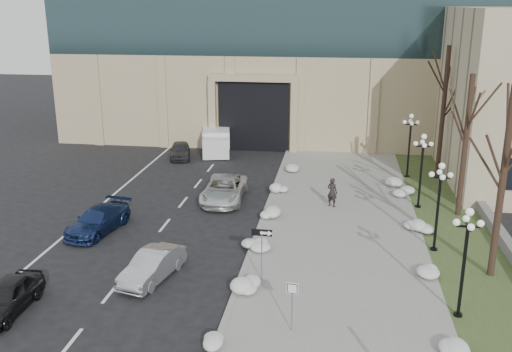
{
  "coord_description": "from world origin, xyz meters",
  "views": [
    {
      "loc": [
        3.13,
        -15.48,
        12.3
      ],
      "look_at": [
        -1.04,
        13.07,
        3.5
      ],
      "focal_mm": 40.0,
      "sensor_mm": 36.0,
      "label": 1
    }
  ],
  "objects_px": {
    "keep_sign": "(292,297)",
    "lamppost_a": "(466,248)",
    "car_c": "(98,220)",
    "pedestrian": "(332,192)",
    "one_way_sign": "(265,239)",
    "lamppost_c": "(422,161)",
    "lamppost_b": "(439,195)",
    "car_a": "(7,297)",
    "car_e": "(180,150)",
    "box_truck": "(216,140)",
    "car_b": "(152,266)",
    "lamppost_d": "(410,137)",
    "car_d": "(224,189)"
  },
  "relations": [
    {
      "from": "car_d",
      "to": "lamppost_c",
      "type": "distance_m",
      "value": 12.48
    },
    {
      "from": "one_way_sign",
      "to": "keep_sign",
      "type": "relative_size",
      "value": 1.21
    },
    {
      "from": "car_c",
      "to": "one_way_sign",
      "type": "distance_m",
      "value": 11.15
    },
    {
      "from": "car_d",
      "to": "pedestrian",
      "type": "distance_m",
      "value": 6.95
    },
    {
      "from": "car_b",
      "to": "box_truck",
      "type": "xyz_separation_m",
      "value": [
        -2.07,
        23.76,
        0.31
      ]
    },
    {
      "from": "box_truck",
      "to": "keep_sign",
      "type": "bearing_deg",
      "value": -83.47
    },
    {
      "from": "car_d",
      "to": "car_e",
      "type": "xyz_separation_m",
      "value": [
        -5.65,
        9.84,
        -0.09
      ]
    },
    {
      "from": "car_b",
      "to": "lamppost_c",
      "type": "height_order",
      "value": "lamppost_c"
    },
    {
      "from": "pedestrian",
      "to": "box_truck",
      "type": "bearing_deg",
      "value": -27.13
    },
    {
      "from": "car_c",
      "to": "car_e",
      "type": "bearing_deg",
      "value": 99.49
    },
    {
      "from": "pedestrian",
      "to": "box_truck",
      "type": "relative_size",
      "value": 0.27
    },
    {
      "from": "car_c",
      "to": "one_way_sign",
      "type": "relative_size",
      "value": 1.8
    },
    {
      "from": "pedestrian",
      "to": "one_way_sign",
      "type": "height_order",
      "value": "one_way_sign"
    },
    {
      "from": "pedestrian",
      "to": "box_truck",
      "type": "distance_m",
      "value": 16.41
    },
    {
      "from": "car_d",
      "to": "lamppost_a",
      "type": "xyz_separation_m",
      "value": [
        12.26,
        -12.75,
        2.32
      ]
    },
    {
      "from": "keep_sign",
      "to": "lamppost_c",
      "type": "distance_m",
      "value": 16.55
    },
    {
      "from": "car_a",
      "to": "one_way_sign",
      "type": "relative_size",
      "value": 1.54
    },
    {
      "from": "lamppost_b",
      "to": "lamppost_c",
      "type": "bearing_deg",
      "value": 90.0
    },
    {
      "from": "pedestrian",
      "to": "keep_sign",
      "type": "relative_size",
      "value": 0.85
    },
    {
      "from": "car_b",
      "to": "one_way_sign",
      "type": "xyz_separation_m",
      "value": [
        5.2,
        0.4,
        1.48
      ]
    },
    {
      "from": "car_e",
      "to": "lamppost_b",
      "type": "xyz_separation_m",
      "value": [
        17.91,
        -16.09,
        2.41
      ]
    },
    {
      "from": "box_truck",
      "to": "one_way_sign",
      "type": "relative_size",
      "value": 2.57
    },
    {
      "from": "car_b",
      "to": "car_d",
      "type": "bearing_deg",
      "value": 97.84
    },
    {
      "from": "car_e",
      "to": "box_truck",
      "type": "distance_m",
      "value": 3.64
    },
    {
      "from": "one_way_sign",
      "to": "lamppost_a",
      "type": "distance_m",
      "value": 8.42
    },
    {
      "from": "one_way_sign",
      "to": "lamppost_c",
      "type": "relative_size",
      "value": 0.55
    },
    {
      "from": "car_b",
      "to": "lamppost_c",
      "type": "distance_m",
      "value": 17.8
    },
    {
      "from": "pedestrian",
      "to": "box_truck",
      "type": "height_order",
      "value": "box_truck"
    },
    {
      "from": "pedestrian",
      "to": "keep_sign",
      "type": "bearing_deg",
      "value": 109.81
    },
    {
      "from": "car_e",
      "to": "keep_sign",
      "type": "distance_m",
      "value": 27.18
    },
    {
      "from": "car_e",
      "to": "box_truck",
      "type": "height_order",
      "value": "box_truck"
    },
    {
      "from": "car_d",
      "to": "lamppost_b",
      "type": "relative_size",
      "value": 1.14
    },
    {
      "from": "pedestrian",
      "to": "car_d",
      "type": "bearing_deg",
      "value": 21.22
    },
    {
      "from": "pedestrian",
      "to": "lamppost_b",
      "type": "xyz_separation_m",
      "value": [
        5.33,
        -5.81,
        2.03
      ]
    },
    {
      "from": "car_e",
      "to": "box_truck",
      "type": "bearing_deg",
      "value": 32.36
    },
    {
      "from": "car_c",
      "to": "car_d",
      "type": "bearing_deg",
      "value": 56.68
    },
    {
      "from": "car_c",
      "to": "box_truck",
      "type": "xyz_separation_m",
      "value": [
        2.75,
        18.67,
        0.3
      ]
    },
    {
      "from": "car_e",
      "to": "pedestrian",
      "type": "xyz_separation_m",
      "value": [
        12.58,
        -10.28,
        0.38
      ]
    },
    {
      "from": "car_c",
      "to": "keep_sign",
      "type": "bearing_deg",
      "value": -26.43
    },
    {
      "from": "lamppost_c",
      "to": "lamppost_d",
      "type": "xyz_separation_m",
      "value": [
        0.0,
        6.5,
        0.0
      ]
    },
    {
      "from": "keep_sign",
      "to": "lamppost_a",
      "type": "xyz_separation_m",
      "value": [
        6.6,
        2.1,
        1.48
      ]
    },
    {
      "from": "one_way_sign",
      "to": "lamppost_c",
      "type": "bearing_deg",
      "value": 55.63
    },
    {
      "from": "car_c",
      "to": "pedestrian",
      "type": "height_order",
      "value": "pedestrian"
    },
    {
      "from": "car_a",
      "to": "lamppost_d",
      "type": "relative_size",
      "value": 0.84
    },
    {
      "from": "pedestrian",
      "to": "lamppost_d",
      "type": "relative_size",
      "value": 0.39
    },
    {
      "from": "car_c",
      "to": "lamppost_b",
      "type": "relative_size",
      "value": 0.99
    },
    {
      "from": "car_c",
      "to": "lamppost_d",
      "type": "relative_size",
      "value": 0.99
    },
    {
      "from": "car_e",
      "to": "one_way_sign",
      "type": "distance_m",
      "value": 22.94
    },
    {
      "from": "car_c",
      "to": "lamppost_a",
      "type": "height_order",
      "value": "lamppost_a"
    },
    {
      "from": "one_way_sign",
      "to": "lamppost_d",
      "type": "height_order",
      "value": "lamppost_d"
    }
  ]
}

